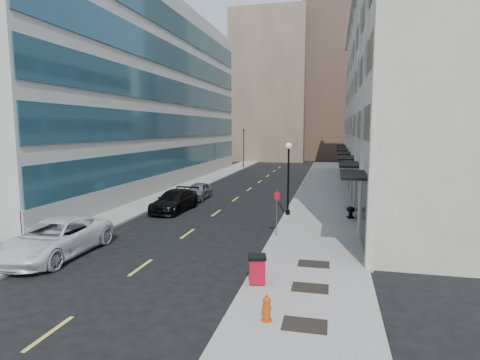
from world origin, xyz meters
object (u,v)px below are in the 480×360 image
at_px(car_white_van, 55,238).
at_px(urn_planter, 351,211).
at_px(fire_hydrant, 267,308).
at_px(trash_bin, 257,268).
at_px(lamppost, 288,172).
at_px(traffic_signal, 244,132).
at_px(car_black_pickup, 174,201).
at_px(car_silver_sedan, 198,191).
at_px(sign_post, 277,206).

distance_m(car_white_van, urn_planter, 18.30).
relative_size(fire_hydrant, trash_bin, 0.75).
height_order(car_white_van, lamppost, lamppost).
relative_size(traffic_signal, car_white_van, 1.08).
xyz_separation_m(trash_bin, urn_planter, (4.08, 12.82, -0.12)).
height_order(car_black_pickup, lamppost, lamppost).
xyz_separation_m(lamppost, urn_planter, (4.30, -0.15, -2.57)).
xyz_separation_m(car_silver_sedan, fire_hydrant, (9.60, -21.21, -0.16)).
bearing_deg(sign_post, fire_hydrant, -105.81).
relative_size(car_white_van, fire_hydrant, 7.50).
relative_size(traffic_signal, car_black_pickup, 1.28).
relative_size(car_silver_sedan, fire_hydrant, 4.98).
xyz_separation_m(car_silver_sedan, lamppost, (8.50, -5.24, 2.48)).
xyz_separation_m(car_black_pickup, sign_post, (8.59, -5.84, 1.07)).
bearing_deg(traffic_signal, urn_planter, -66.16).
distance_m(car_white_van, trash_bin, 10.44).
relative_size(car_silver_sedan, urn_planter, 5.29).
bearing_deg(lamppost, car_white_van, -131.46).
bearing_deg(car_silver_sedan, trash_bin, -65.26).
xyz_separation_m(traffic_signal, car_white_van, (0.70, -45.46, -4.82)).
relative_size(fire_hydrant, sign_post, 0.32).
bearing_deg(car_white_van, car_silver_sedan, 84.24).
relative_size(fire_hydrant, urn_planter, 1.06).
height_order(car_black_pickup, trash_bin, car_black_pickup).
xyz_separation_m(car_white_van, trash_bin, (10.32, -1.54, -0.13)).
bearing_deg(car_silver_sedan, urn_planter, -23.68).
bearing_deg(traffic_signal, sign_post, -74.83).
bearing_deg(car_black_pickup, lamppost, 2.81).
height_order(car_silver_sedan, lamppost, lamppost).
height_order(lamppost, urn_planter, lamppost).
bearing_deg(lamppost, trash_bin, -89.01).
xyz_separation_m(traffic_signal, fire_hydrant, (11.90, -50.00, -5.15)).
relative_size(car_black_pickup, lamppost, 1.04).
xyz_separation_m(car_white_van, fire_hydrant, (11.20, -4.54, -0.33)).
bearing_deg(car_silver_sedan, traffic_signal, 93.70).
bearing_deg(car_white_van, sign_post, 28.83).
bearing_deg(traffic_signal, lamppost, -72.39).
distance_m(fire_hydrant, trash_bin, 3.14).
height_order(traffic_signal, lamppost, traffic_signal).
bearing_deg(trash_bin, urn_planter, 58.46).
bearing_deg(urn_planter, traffic_signal, 113.84).
height_order(car_silver_sedan, trash_bin, car_silver_sedan).
height_order(car_silver_sedan, sign_post, sign_post).
distance_m(traffic_signal, trash_bin, 48.52).
bearing_deg(trash_bin, traffic_signal, 89.30).
bearing_deg(fire_hydrant, traffic_signal, 92.30).
relative_size(car_silver_sedan, trash_bin, 3.76).
xyz_separation_m(car_silver_sedan, trash_bin, (8.72, -18.21, 0.03)).
relative_size(car_white_van, car_black_pickup, 1.19).
height_order(sign_post, urn_planter, sign_post).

